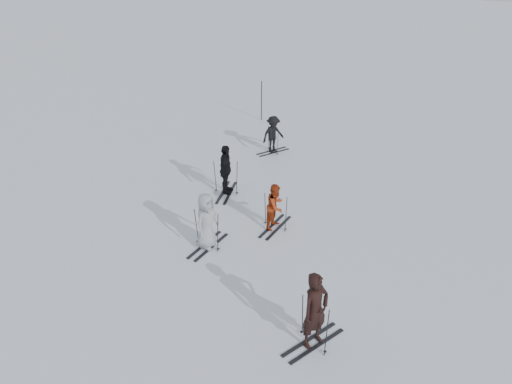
% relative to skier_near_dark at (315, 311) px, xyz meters
% --- Properties ---
extents(ground, '(120.00, 120.00, 0.00)m').
position_rel_skier_near_dark_xyz_m(ground, '(-3.39, 3.82, -1.00)').
color(ground, silver).
rests_on(ground, ground).
extents(skier_near_dark, '(0.78, 0.87, 2.00)m').
position_rel_skier_near_dark_xyz_m(skier_near_dark, '(0.00, 0.00, 0.00)').
color(skier_near_dark, black).
rests_on(skier_near_dark, ground).
extents(skier_red, '(0.69, 0.83, 1.55)m').
position_rel_skier_near_dark_xyz_m(skier_red, '(-2.58, 4.50, -0.22)').
color(skier_red, '#9B3211').
rests_on(skier_red, ground).
extents(skier_grey, '(0.70, 0.96, 1.80)m').
position_rel_skier_near_dark_xyz_m(skier_grey, '(-4.15, 2.70, -0.10)').
color(skier_grey, '#9DA1A6').
rests_on(skier_grey, ground).
extents(skier_uphill_left, '(0.64, 1.16, 1.87)m').
position_rel_skier_near_dark_xyz_m(skier_uphill_left, '(-5.06, 6.05, -0.07)').
color(skier_uphill_left, black).
rests_on(skier_uphill_left, ground).
extents(skier_uphill_far, '(1.09, 1.19, 1.61)m').
position_rel_skier_near_dark_xyz_m(skier_uphill_far, '(-4.74, 10.20, -0.20)').
color(skier_uphill_far, black).
rests_on(skier_uphill_far, ground).
extents(skis_near_dark, '(2.04, 1.73, 1.32)m').
position_rel_skier_near_dark_xyz_m(skis_near_dark, '(-0.00, 0.00, -0.34)').
color(skis_near_dark, black).
rests_on(skis_near_dark, ground).
extents(skis_red, '(1.83, 1.15, 1.25)m').
position_rel_skier_near_dark_xyz_m(skis_red, '(-2.58, 4.50, -0.38)').
color(skis_red, black).
rests_on(skis_red, ground).
extents(skis_grey, '(1.91, 1.21, 1.30)m').
position_rel_skier_near_dark_xyz_m(skis_grey, '(-4.15, 2.70, -0.35)').
color(skis_grey, black).
rests_on(skis_grey, ground).
extents(skis_uphill_left, '(1.98, 1.28, 1.34)m').
position_rel_skier_near_dark_xyz_m(skis_uphill_left, '(-5.06, 6.05, -0.33)').
color(skis_uphill_left, black).
rests_on(skis_uphill_left, ground).
extents(skis_uphill_far, '(1.77, 1.61, 1.15)m').
position_rel_skier_near_dark_xyz_m(skis_uphill_far, '(-4.74, 10.20, -0.42)').
color(skis_uphill_far, black).
rests_on(skis_uphill_far, ground).
extents(piste_marker, '(0.06, 0.06, 2.00)m').
position_rel_skier_near_dark_xyz_m(piste_marker, '(-6.65, 13.75, 0.00)').
color(piste_marker, black).
rests_on(piste_marker, ground).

